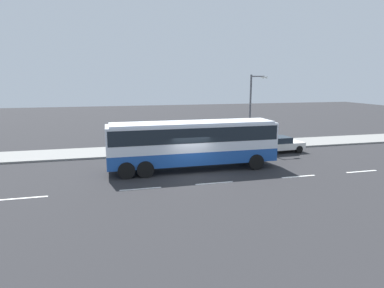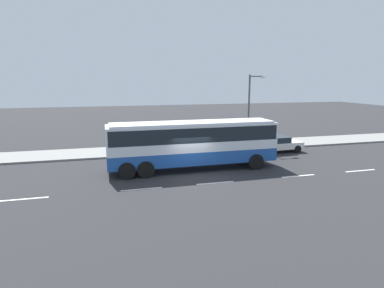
% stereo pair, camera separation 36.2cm
% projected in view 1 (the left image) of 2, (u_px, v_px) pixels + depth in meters
% --- Properties ---
extents(ground_plane, '(120.00, 120.00, 0.00)m').
position_uv_depth(ground_plane, '(192.00, 175.00, 21.53)').
color(ground_plane, '#28282B').
extents(sidewalk_curb, '(80.00, 4.00, 0.15)m').
position_uv_depth(sidewalk_curb, '(170.00, 149.00, 29.30)').
color(sidewalk_curb, gray).
rests_on(sidewalk_curb, ground_plane).
extents(lane_centreline, '(39.07, 0.16, 0.01)m').
position_uv_depth(lane_centreline, '(262.00, 179.00, 20.66)').
color(lane_centreline, white).
rests_on(lane_centreline, ground_plane).
extents(coach_bus, '(11.77, 2.71, 3.37)m').
position_uv_depth(coach_bus, '(193.00, 140.00, 22.58)').
color(coach_bus, '#1E4C9E').
rests_on(coach_bus, ground_plane).
extents(car_white_minivan, '(4.79, 2.16, 1.37)m').
position_uv_depth(car_white_minivan, '(276.00, 144.00, 28.18)').
color(car_white_minivan, white).
rests_on(car_white_minivan, ground_plane).
extents(pedestrian_near_curb, '(0.32, 0.32, 1.64)m').
position_uv_depth(pedestrian_near_curb, '(187.00, 138.00, 29.07)').
color(pedestrian_near_curb, brown).
rests_on(pedestrian_near_curb, sidewalk_curb).
extents(pedestrian_at_crossing, '(0.32, 0.32, 1.60)m').
position_uv_depth(pedestrian_at_crossing, '(177.00, 137.00, 29.72)').
color(pedestrian_at_crossing, '#38334C').
rests_on(pedestrian_at_crossing, sidewalk_curb).
extents(street_lamp, '(1.56, 0.24, 6.51)m').
position_uv_depth(street_lamp, '(252.00, 106.00, 29.04)').
color(street_lamp, '#47474C').
rests_on(street_lamp, sidewalk_curb).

